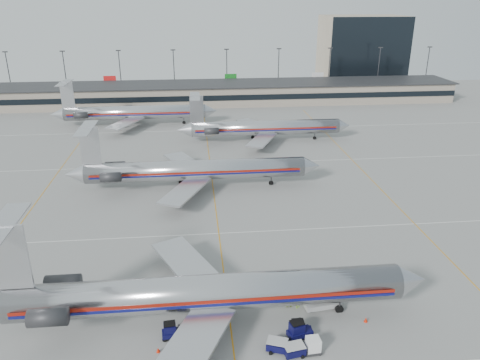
{
  "coord_description": "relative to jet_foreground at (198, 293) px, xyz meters",
  "views": [
    {
      "loc": [
        -3.08,
        -50.75,
        32.8
      ],
      "look_at": [
        4.1,
        19.49,
        4.5
      ],
      "focal_mm": 35.0,
      "sensor_mm": 36.0,
      "label": 1
    }
  ],
  "objects": [
    {
      "name": "cart_inner",
      "position": [
        9.06,
        -5.99,
        -3.05
      ],
      "size": [
        2.21,
        1.71,
        1.14
      ],
      "rotation": [
        0.0,
        0.0,
        0.18
      ],
      "color": "#0A0936",
      "rests_on": "ground"
    },
    {
      "name": "ramp_worker_near",
      "position": [
        11.05,
        1.24,
        -2.77
      ],
      "size": [
        0.77,
        0.71,
        1.77
      ],
      "primitive_type": "imported",
      "rotation": [
        0.0,
        0.0,
        0.58
      ],
      "color": "#92E215",
      "rests_on": "ground"
    },
    {
      "name": "light_mast_row",
      "position": [
        3.25,
        121.52,
        4.93
      ],
      "size": [
        163.6,
        0.4,
        15.28
      ],
      "color": "#38383D",
      "rests_on": "ground"
    },
    {
      "name": "cart_outer",
      "position": [
        7.54,
        -5.18,
        -3.05
      ],
      "size": [
        2.35,
        1.98,
        1.14
      ],
      "rotation": [
        0.0,
        0.0,
        -0.36
      ],
      "color": "#0A0936",
      "rests_on": "ground"
    },
    {
      "name": "cone_right",
      "position": [
        17.75,
        -1.94,
        -3.38
      ],
      "size": [
        0.41,
        0.41,
        0.55
      ],
      "primitive_type": "cone",
      "rotation": [
        0.0,
        0.0,
        -0.01
      ],
      "color": "red",
      "rests_on": "ground"
    },
    {
      "name": "apron_markings",
      "position": [
        3.25,
        19.52,
        -3.65
      ],
      "size": [
        160.0,
        0.15,
        0.02
      ],
      "primitive_type": "cube",
      "color": "silver",
      "rests_on": "ground"
    },
    {
      "name": "ground",
      "position": [
        3.25,
        9.52,
        -3.66
      ],
      "size": [
        260.0,
        260.0,
        0.0
      ],
      "primitive_type": "plane",
      "color": "gray",
      "rests_on": "ground"
    },
    {
      "name": "jet_second_row",
      "position": [
        -0.6,
        37.32,
        -0.2
      ],
      "size": [
        45.45,
        26.76,
        11.9
      ],
      "color": "silver",
      "rests_on": "ground"
    },
    {
      "name": "belt_loader",
      "position": [
        13.86,
        0.88,
        -2.96
      ],
      "size": [
        4.99,
        2.01,
        2.58
      ],
      "rotation": [
        0.0,
        0.0,
        0.13
      ],
      "color": "#A6A6A6",
      "rests_on": "ground"
    },
    {
      "name": "uld_container",
      "position": [
        10.97,
        -5.83,
        -2.82
      ],
      "size": [
        1.67,
        1.42,
        1.66
      ],
      "rotation": [
        0.0,
        0.0,
        0.08
      ],
      "color": "#2D2D30",
      "rests_on": "ground"
    },
    {
      "name": "jet_back_row",
      "position": [
        -15.91,
        82.38,
        -0.21
      ],
      "size": [
        43.37,
        26.67,
        11.86
      ],
      "color": "silver",
      "rests_on": "ground"
    },
    {
      "name": "tug_right",
      "position": [
        9.99,
        -3.69,
        -2.73
      ],
      "size": [
        2.74,
        1.86,
        2.03
      ],
      "rotation": [
        0.0,
        0.0,
        0.27
      ],
      "color": "#0A0936",
      "rests_on": "ground"
    },
    {
      "name": "terminal",
      "position": [
        3.25,
        107.5,
        -0.5
      ],
      "size": [
        162.0,
        17.0,
        6.25
      ],
      "color": "gray",
      "rests_on": "ground"
    },
    {
      "name": "ramp_worker_far",
      "position": [
        10.17,
        1.4,
        -2.84
      ],
      "size": [
        0.8,
        0.63,
        1.62
      ],
      "primitive_type": "imported",
      "rotation": [
        0.0,
        0.0,
        -0.02
      ],
      "color": "#BDE915",
      "rests_on": "ground"
    },
    {
      "name": "jet_foreground",
      "position": [
        0.0,
        0.0,
        0.0
      ],
      "size": [
        48.13,
        28.34,
        12.6
      ],
      "color": "silver",
      "rests_on": "ground"
    },
    {
      "name": "distant_building",
      "position": [
        65.25,
        137.52,
        8.84
      ],
      "size": [
        30.0,
        20.0,
        25.0
      ],
      "primitive_type": "cube",
      "color": "tan",
      "rests_on": "ground"
    },
    {
      "name": "tug_left",
      "position": [
        -2.85,
        -2.31,
        -2.82
      ],
      "size": [
        2.34,
        1.32,
        1.83
      ],
      "rotation": [
        0.0,
        0.0,
        0.09
      ],
      "color": "#0A0936",
      "rests_on": "ground"
    },
    {
      "name": "jet_third_row",
      "position": [
        16.21,
        64.65,
        -0.38
      ],
      "size": [
        41.26,
        25.38,
        11.28
      ],
      "color": "silver",
      "rests_on": "ground"
    },
    {
      "name": "tug_center",
      "position": [
        10.13,
        -3.43,
        -2.79
      ],
      "size": [
        2.38,
        1.26,
        1.91
      ],
      "rotation": [
        0.0,
        0.0,
        -0.03
      ],
      "color": "#0A0936",
      "rests_on": "ground"
    },
    {
      "name": "cone_left",
      "position": [
        -4.13,
        -4.27,
        -3.39
      ],
      "size": [
        0.42,
        0.42,
        0.53
      ],
      "primitive_type": "cone",
      "rotation": [
        0.0,
        0.0,
        -0.1
      ],
      "color": "red",
      "rests_on": "ground"
    }
  ]
}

